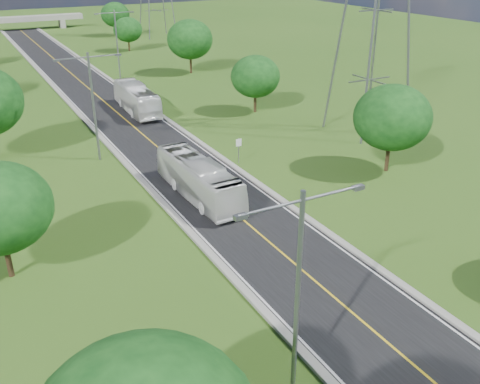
# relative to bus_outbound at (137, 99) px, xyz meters

# --- Properties ---
(ground) EXTENTS (260.00, 260.00, 0.00)m
(ground) POSITION_rel_bus_outbound_xyz_m (-2.30, 1.34, -1.68)
(ground) COLOR #305518
(ground) RESTS_ON ground
(road) EXTENTS (8.00, 150.00, 0.06)m
(road) POSITION_rel_bus_outbound_xyz_m (-2.30, 7.34, -1.65)
(road) COLOR black
(road) RESTS_ON ground
(curb_left) EXTENTS (0.50, 150.00, 0.22)m
(curb_left) POSITION_rel_bus_outbound_xyz_m (-6.55, 7.34, -1.57)
(curb_left) COLOR gray
(curb_left) RESTS_ON ground
(curb_right) EXTENTS (0.50, 150.00, 0.22)m
(curb_right) POSITION_rel_bus_outbound_xyz_m (1.95, 7.34, -1.57)
(curb_right) COLOR gray
(curb_right) RESTS_ON ground
(speed_limit_sign) EXTENTS (0.55, 0.09, 2.40)m
(speed_limit_sign) POSITION_rel_bus_outbound_xyz_m (2.90, -20.67, -0.08)
(speed_limit_sign) COLOR slate
(speed_limit_sign) RESTS_ON ground
(overpass) EXTENTS (30.00, 3.00, 3.20)m
(overpass) POSITION_rel_bus_outbound_xyz_m (-2.30, 81.34, 0.73)
(overpass) COLOR gray
(overpass) RESTS_ON ground
(streetlight_near_left) EXTENTS (5.90, 0.25, 10.00)m
(streetlight_near_left) POSITION_rel_bus_outbound_xyz_m (-8.30, -46.66, 4.26)
(streetlight_near_left) COLOR slate
(streetlight_near_left) RESTS_ON ground
(streetlight_mid_left) EXTENTS (5.90, 0.25, 10.00)m
(streetlight_mid_left) POSITION_rel_bus_outbound_xyz_m (-8.30, -13.66, 4.26)
(streetlight_mid_left) COLOR slate
(streetlight_mid_left) RESTS_ON ground
(streetlight_far_right) EXTENTS (5.90, 0.25, 10.00)m
(streetlight_far_right) POSITION_rel_bus_outbound_xyz_m (3.70, 19.34, 4.26)
(streetlight_far_right) COLOR slate
(streetlight_far_right) RESTS_ON ground
(tree_rb) EXTENTS (6.72, 6.72, 7.82)m
(tree_rb) POSITION_rel_bus_outbound_xyz_m (13.70, -28.66, 3.27)
(tree_rb) COLOR black
(tree_rb) RESTS_ON ground
(tree_rc) EXTENTS (5.88, 5.88, 6.84)m
(tree_rc) POSITION_rel_bus_outbound_xyz_m (12.70, -6.66, 2.65)
(tree_rc) COLOR black
(tree_rc) RESTS_ON ground
(tree_rd) EXTENTS (7.14, 7.14, 8.30)m
(tree_rd) POSITION_rel_bus_outbound_xyz_m (14.70, 17.34, 3.58)
(tree_rd) COLOR black
(tree_rd) RESTS_ON ground
(tree_re) EXTENTS (5.46, 5.46, 6.35)m
(tree_re) POSITION_rel_bus_outbound_xyz_m (12.20, 41.34, 2.34)
(tree_re) COLOR black
(tree_re) RESTS_ON ground
(tree_rf) EXTENTS (6.30, 6.30, 7.33)m
(tree_rf) POSITION_rel_bus_outbound_xyz_m (15.70, 61.34, 2.96)
(tree_rf) COLOR black
(tree_rf) RESTS_ON ground
(bus_outbound) EXTENTS (3.24, 11.76, 3.25)m
(bus_outbound) POSITION_rel_bus_outbound_xyz_m (0.00, 0.00, 0.00)
(bus_outbound) COLOR white
(bus_outbound) RESTS_ON road
(bus_inbound) EXTENTS (2.92, 11.30, 3.13)m
(bus_inbound) POSITION_rel_bus_outbound_xyz_m (-3.46, -25.79, -0.06)
(bus_inbound) COLOR white
(bus_inbound) RESTS_ON road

